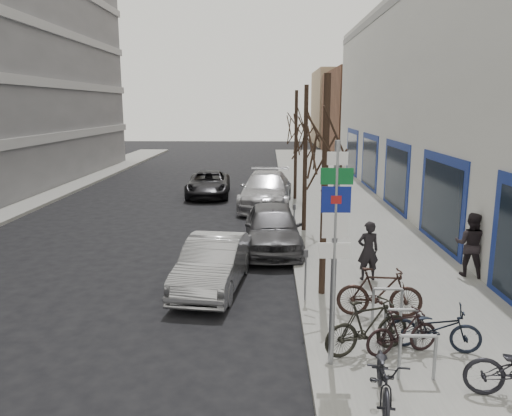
# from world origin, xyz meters

# --- Properties ---
(ground) EXTENTS (120.00, 120.00, 0.00)m
(ground) POSITION_xyz_m (0.00, 0.00, 0.00)
(ground) COLOR black
(ground) RESTS_ON ground
(sidewalk_east) EXTENTS (5.00, 70.00, 0.15)m
(sidewalk_east) POSITION_xyz_m (4.50, 10.00, 0.07)
(sidewalk_east) COLOR slate
(sidewalk_east) RESTS_ON ground
(brick_building_far) EXTENTS (12.00, 14.00, 8.00)m
(brick_building_far) POSITION_xyz_m (13.00, 40.00, 4.00)
(brick_building_far) COLOR brown
(brick_building_far) RESTS_ON ground
(tan_building_far) EXTENTS (13.00, 12.00, 9.00)m
(tan_building_far) POSITION_xyz_m (13.50, 55.00, 4.50)
(tan_building_far) COLOR #937A5B
(tan_building_far) RESTS_ON ground
(highway_sign_pole) EXTENTS (0.55, 0.10, 4.20)m
(highway_sign_pole) POSITION_xyz_m (2.40, -0.01, 2.46)
(highway_sign_pole) COLOR gray
(highway_sign_pole) RESTS_ON ground
(bike_rack) EXTENTS (0.66, 2.26, 0.83)m
(bike_rack) POSITION_xyz_m (3.80, 0.60, 0.66)
(bike_rack) COLOR gray
(bike_rack) RESTS_ON sidewalk_east
(tree_near) EXTENTS (1.80, 1.80, 5.50)m
(tree_near) POSITION_xyz_m (2.60, 3.50, 4.10)
(tree_near) COLOR black
(tree_near) RESTS_ON ground
(tree_mid) EXTENTS (1.80, 1.80, 5.50)m
(tree_mid) POSITION_xyz_m (2.60, 10.00, 4.10)
(tree_mid) COLOR black
(tree_mid) RESTS_ON ground
(tree_far) EXTENTS (1.80, 1.80, 5.50)m
(tree_far) POSITION_xyz_m (2.60, 16.50, 4.10)
(tree_far) COLOR black
(tree_far) RESTS_ON ground
(meter_front) EXTENTS (0.10, 0.08, 1.27)m
(meter_front) POSITION_xyz_m (2.15, 3.00, 0.92)
(meter_front) COLOR gray
(meter_front) RESTS_ON sidewalk_east
(meter_mid) EXTENTS (0.10, 0.08, 1.27)m
(meter_mid) POSITION_xyz_m (2.15, 8.50, 0.92)
(meter_mid) COLOR gray
(meter_mid) RESTS_ON sidewalk_east
(meter_back) EXTENTS (0.10, 0.08, 1.27)m
(meter_back) POSITION_xyz_m (2.15, 14.00, 0.92)
(meter_back) COLOR gray
(meter_back) RESTS_ON sidewalk_east
(bike_near_left) EXTENTS (0.76, 1.81, 1.07)m
(bike_near_left) POSITION_xyz_m (3.07, -1.25, 0.69)
(bike_near_left) COLOR black
(bike_near_left) RESTS_ON sidewalk_east
(bike_near_right) EXTENTS (1.57, 0.87, 0.92)m
(bike_near_right) POSITION_xyz_m (3.78, 0.39, 0.61)
(bike_near_right) COLOR black
(bike_near_right) RESTS_ON sidewalk_east
(bike_mid_curb) EXTENTS (1.80, 0.88, 1.05)m
(bike_mid_curb) POSITION_xyz_m (4.44, 0.58, 0.68)
(bike_mid_curb) COLOR black
(bike_mid_curb) RESTS_ON sidewalk_east
(bike_mid_inner) EXTENTS (1.88, 1.16, 1.10)m
(bike_mid_inner) POSITION_xyz_m (3.13, 0.41, 0.70)
(bike_mid_inner) COLOR black
(bike_mid_inner) RESTS_ON sidewalk_east
(bike_far_inner) EXTENTS (1.94, 0.73, 1.15)m
(bike_far_inner) POSITION_xyz_m (3.72, 2.10, 0.73)
(bike_far_inner) COLOR black
(bike_far_inner) RESTS_ON sidewalk_east
(parked_car_front) EXTENTS (1.90, 4.24, 1.35)m
(parked_car_front) POSITION_xyz_m (-0.20, 4.20, 0.68)
(parked_car_front) COLOR #9E9FA3
(parked_car_front) RESTS_ON ground
(parked_car_mid) EXTENTS (2.02, 4.63, 1.55)m
(parked_car_mid) POSITION_xyz_m (1.40, 7.79, 0.78)
(parked_car_mid) COLOR #47464B
(parked_car_mid) RESTS_ON ground
(parked_car_back) EXTENTS (2.73, 5.86, 1.66)m
(parked_car_back) POSITION_xyz_m (1.15, 15.00, 0.83)
(parked_car_back) COLOR #A4A4A9
(parked_car_back) RESTS_ON ground
(lane_car) EXTENTS (2.44, 4.87, 1.32)m
(lane_car) POSITION_xyz_m (-1.95, 17.90, 0.66)
(lane_car) COLOR black
(lane_car) RESTS_ON ground
(pedestrian_near) EXTENTS (0.64, 0.47, 1.62)m
(pedestrian_near) POSITION_xyz_m (3.93, 4.54, 0.96)
(pedestrian_near) COLOR black
(pedestrian_near) RESTS_ON sidewalk_east
(pedestrian_far) EXTENTS (0.80, 0.72, 1.80)m
(pedestrian_far) POSITION_xyz_m (6.80, 4.93, 1.05)
(pedestrian_far) COLOR black
(pedestrian_far) RESTS_ON sidewalk_east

